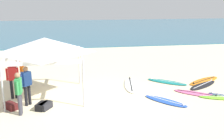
# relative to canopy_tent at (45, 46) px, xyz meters

# --- Properties ---
(ground_plane) EXTENTS (80.00, 80.00, 0.00)m
(ground_plane) POSITION_rel_canopy_tent_xyz_m (2.34, -0.89, -2.39)
(ground_plane) COLOR beige
(sea) EXTENTS (80.00, 36.00, 0.10)m
(sea) POSITION_rel_canopy_tent_xyz_m (2.34, 30.51, -2.34)
(sea) COLOR #386B84
(sea) RESTS_ON ground
(canopy_tent) EXTENTS (3.30, 3.30, 2.75)m
(canopy_tent) POSITION_rel_canopy_tent_xyz_m (0.00, 0.00, 0.00)
(canopy_tent) COLOR #B7B7BC
(canopy_tent) RESTS_ON ground
(surfboard_black) EXTENTS (2.25, 1.80, 0.19)m
(surfboard_black) POSITION_rel_canopy_tent_xyz_m (7.98, 0.18, -2.35)
(surfboard_black) COLOR black
(surfboard_black) RESTS_ON ground
(surfboard_pink) EXTENTS (2.03, 1.81, 0.19)m
(surfboard_pink) POSITION_rel_canopy_tent_xyz_m (7.01, -0.99, -2.35)
(surfboard_pink) COLOR pink
(surfboard_pink) RESTS_ON ground
(surfboard_blue) EXTENTS (1.76, 2.00, 0.19)m
(surfboard_blue) POSITION_rel_canopy_tent_xyz_m (5.19, -1.66, -2.35)
(surfboard_blue) COLOR blue
(surfboard_blue) RESTS_ON ground
(surfboard_teal) EXTENTS (2.09, 1.90, 0.19)m
(surfboard_teal) POSITION_rel_canopy_tent_xyz_m (6.29, 1.03, -2.35)
(surfboard_teal) COLOR #19847F
(surfboard_teal) RESTS_ON ground
(surfboard_white) EXTENTS (1.12, 2.60, 0.19)m
(surfboard_white) POSITION_rel_canopy_tent_xyz_m (4.22, 0.85, -2.35)
(surfboard_white) COLOR white
(surfboard_white) RESTS_ON ground
(surfboard_orange) EXTENTS (2.50, 1.82, 0.19)m
(surfboard_orange) POSITION_rel_canopy_tent_xyz_m (8.41, 0.87, -2.35)
(surfboard_orange) COLOR orange
(surfboard_orange) RESTS_ON ground
(person_red) EXTENTS (0.54, 0.29, 1.71)m
(person_red) POSITION_rel_canopy_tent_xyz_m (-1.49, -0.07, -1.40)
(person_red) COLOR black
(person_red) RESTS_ON ground
(person_green) EXTENTS (0.22, 0.55, 1.71)m
(person_green) POSITION_rel_canopy_tent_xyz_m (-0.92, -1.95, -1.40)
(person_green) COLOR #383842
(person_green) RESTS_ON ground
(person_blue) EXTENTS (0.41, 0.42, 1.71)m
(person_blue) POSITION_rel_canopy_tent_xyz_m (-0.76, -1.01, -1.40)
(person_blue) COLOR black
(person_blue) RESTS_ON ground
(person_orange) EXTENTS (0.28, 0.54, 1.71)m
(person_orange) POSITION_rel_canopy_tent_xyz_m (-1.30, 1.39, -1.40)
(person_orange) COLOR #2D2D33
(person_orange) RESTS_ON ground
(gear_bag_near_tent) EXTENTS (0.64, 0.66, 0.28)m
(gear_bag_near_tent) POSITION_rel_canopy_tent_xyz_m (-1.41, -1.36, -2.25)
(gear_bag_near_tent) COLOR #4C1919
(gear_bag_near_tent) RESTS_ON ground
(gear_bag_by_pole) EXTENTS (0.52, 0.68, 0.28)m
(gear_bag_by_pole) POSITION_rel_canopy_tent_xyz_m (-0.15, -1.58, -2.25)
(gear_bag_by_pole) COLOR black
(gear_bag_by_pole) RESTS_ON ground
(gear_bag_on_sand) EXTENTS (0.59, 0.68, 0.28)m
(gear_bag_on_sand) POSITION_rel_canopy_tent_xyz_m (0.00, -1.60, -2.25)
(gear_bag_on_sand) COLOR #232328
(gear_bag_on_sand) RESTS_ON ground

